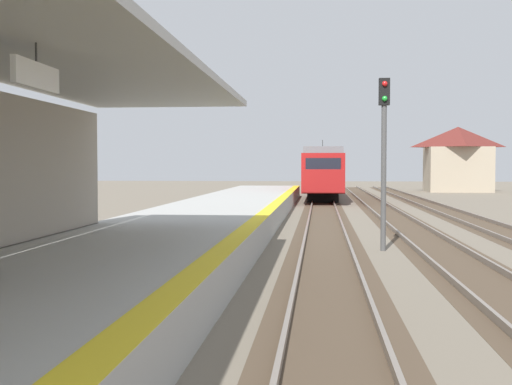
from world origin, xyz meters
The scene contains 6 objects.
station_platform centered at (-2.50, 16.00, 0.45)m, with size 5.00×80.00×0.91m.
track_pair_nearest_platform centered at (1.90, 20.00, 0.05)m, with size 2.34×120.00×0.16m.
track_pair_middle centered at (5.30, 20.00, 0.05)m, with size 2.34×120.00×0.16m.
approaching_train centered at (1.90, 53.12, 2.18)m, with size 2.93×19.60×4.76m.
rail_signal_post centered at (3.60, 20.85, 3.19)m, with size 0.32×0.34×5.20m.
distant_trackside_house centered at (15.21, 67.36, 3.34)m, with size 6.60×5.28×6.40m.
Camera 1 is at (1.69, 0.66, 2.58)m, focal length 46.36 mm.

